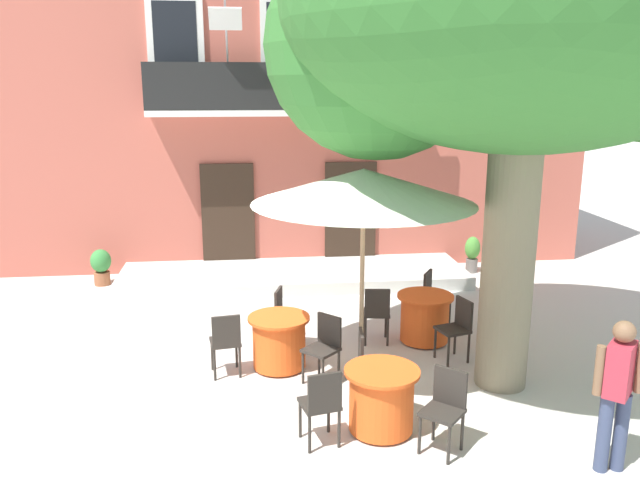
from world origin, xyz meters
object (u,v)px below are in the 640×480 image
Objects in this scene: cafe_chair_near_tree_2 at (226,340)px; cafe_chair_front_2 at (457,325)px; cafe_chair_front_0 at (433,294)px; ground_planter_left at (101,265)px; cafe_chair_near_tree_1 at (285,313)px; cafe_table_middle at (381,399)px; cafe_table_front at (425,318)px; cafe_umbrella at (364,187)px; cafe_chair_middle_0 at (322,402)px; cafe_chair_near_tree_0 at (325,344)px; plane_tree at (517,16)px; pedestrian_near_entrance at (618,388)px; cafe_chair_middle_2 at (369,361)px; cafe_chair_middle_1 at (445,405)px; cafe_table_near_tree at (279,342)px; ground_planter_right at (472,252)px; cafe_chair_front_1 at (377,311)px.

cafe_chair_near_tree_2 and cafe_chair_front_2 have the same top height.
cafe_chair_front_0 reaches higher than ground_planter_left.
cafe_chair_front_2 is (3.29, 0.17, 0.00)m from cafe_chair_near_tree_2.
cafe_table_middle is at bearing -69.94° from cafe_chair_near_tree_1.
ground_planter_left is (-5.58, 3.56, 0.01)m from cafe_table_front.
cafe_table_front is at bearing 41.86° from cafe_umbrella.
cafe_chair_middle_0 is at bearing -59.84° from ground_planter_left.
cafe_table_front is at bearing 16.08° from cafe_chair_near_tree_2.
cafe_chair_near_tree_0 and cafe_chair_front_0 have the same top height.
ground_planter_left is at bearing 140.70° from plane_tree.
pedestrian_near_entrance reaches higher than cafe_table_middle.
cafe_chair_middle_2 is at bearing 54.15° from cafe_chair_middle_0.
cafe_chair_near_tree_2 is 1.00× the size of cafe_chair_middle_2.
cafe_chair_middle_1 and cafe_chair_front_0 have the same top height.
cafe_table_near_tree is 0.95× the size of cafe_chair_middle_0.
plane_tree is 7.58× the size of cafe_table_near_tree.
cafe_table_front is 1.12× the size of ground_planter_right.
ground_planter_right is at bearing 41.34° from cafe_chair_near_tree_2.
cafe_table_front is 3.70m from pedestrian_near_entrance.
cafe_chair_middle_1 is 1.26× the size of ground_planter_left.
cafe_table_front is at bearing 64.24° from cafe_table_middle.
cafe_chair_near_tree_2 is at bearing -177.09° from cafe_chair_front_2.
cafe_chair_middle_1 reaches higher than ground_planter_left.
cafe_chair_front_0 is 1.18× the size of ground_planter_right.
cafe_chair_near_tree_2 is 0.31× the size of cafe_umbrella.
cafe_chair_front_1 is at bearing 92.91° from cafe_chair_middle_1.
cafe_chair_middle_1 is (1.32, -0.21, 0.00)m from cafe_chair_middle_0.
cafe_chair_front_2 is at bearing -0.42° from cafe_table_near_tree.
cafe_chair_middle_0 is at bearing -112.99° from cafe_chair_front_1.
ground_planter_right is at bearing 51.74° from cafe_chair_near_tree_0.
cafe_chair_middle_1 is at bearing -52.59° from ground_planter_left.
cafe_table_near_tree is at bearing 140.26° from cafe_chair_near_tree_0.
cafe_chair_near_tree_1 and cafe_chair_middle_2 have the same top height.
cafe_umbrella is 6.05m from ground_planter_right.
cafe_chair_front_1 is (2.25, 0.88, 0.00)m from cafe_chair_near_tree_2.
ground_planter_left is (-3.66, 6.30, -0.13)m from cafe_chair_middle_0.
cafe_chair_middle_1 reaches higher than cafe_table_front.
cafe_table_near_tree is 0.95× the size of cafe_chair_near_tree_0.
cafe_table_near_tree is 2.38m from cafe_table_front.
cafe_chair_near_tree_0 and cafe_chair_middle_2 have the same top height.
pedestrian_near_entrance is (0.45, -2.08, -3.74)m from plane_tree.
cafe_chair_middle_0 is (0.22, -2.80, 0.00)m from cafe_chair_near_tree_1.
plane_tree is at bearing -7.29° from cafe_chair_near_tree_0.
cafe_chair_near_tree_0 is 1.05× the size of cafe_table_middle.
cafe_chair_near_tree_2 and cafe_chair_front_1 have the same top height.
ground_planter_left is (-4.38, 5.31, -0.13)m from cafe_chair_middle_2.
cafe_chair_front_2 reaches higher than cafe_table_near_tree.
cafe_chair_middle_1 and cafe_chair_middle_2 have the same top height.
cafe_table_near_tree is at bearing 164.74° from plane_tree.
cafe_chair_near_tree_0 is 1.00× the size of cafe_chair_middle_2.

